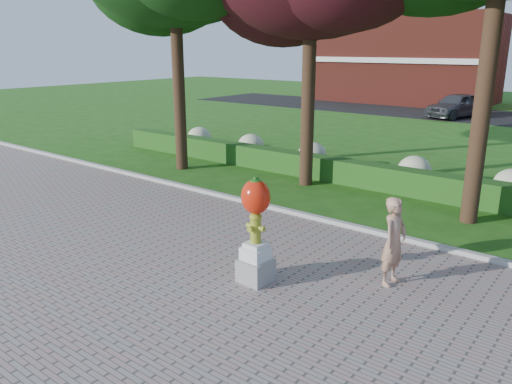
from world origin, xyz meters
TOP-DOWN VIEW (x-y plane):
  - ground at (0.00, 0.00)m, footprint 100.00×100.00m
  - walkway at (0.00, -4.00)m, footprint 40.00×14.00m
  - curb at (0.00, 3.00)m, footprint 40.00×0.18m
  - lawn_hedge at (0.00, 7.00)m, footprint 24.00×0.70m
  - hydrangea_row at (0.57, 8.00)m, footprint 20.10×1.10m
  - building_left at (-10.00, 34.00)m, footprint 14.00×8.00m
  - hydrant_sculpture at (1.24, -0.90)m, footprint 0.63×0.61m
  - woman at (3.39, 0.67)m, footprint 0.47×0.68m
  - parked_car at (-3.18, 26.06)m, footprint 3.14×5.08m

SIDE VIEW (x-z plane):
  - ground at x=0.00m, z-range 0.00..0.00m
  - walkway at x=0.00m, z-range 0.00..0.04m
  - curb at x=0.00m, z-range 0.00..0.15m
  - lawn_hedge at x=0.00m, z-range 0.00..0.80m
  - hydrangea_row at x=0.57m, z-range 0.06..1.04m
  - parked_car at x=-3.18m, z-range 0.02..1.63m
  - woman at x=3.39m, z-range 0.04..1.81m
  - hydrant_sculpture at x=1.24m, z-range 0.10..2.25m
  - building_left at x=-10.00m, z-range 0.00..7.00m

